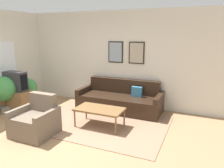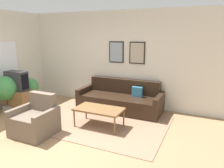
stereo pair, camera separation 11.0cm
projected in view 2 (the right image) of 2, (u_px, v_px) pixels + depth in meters
The scene contains 11 objects.
ground_plane at pixel (51, 140), 4.38m from camera, with size 16.00×16.00×0.00m, color #997551.
area_rug at pixel (100, 122), 5.20m from camera, with size 3.10×2.19×0.01m.
wall_back at pixel (108, 58), 6.41m from camera, with size 8.00×0.09×2.70m.
couch at pixel (121, 100), 6.01m from camera, with size 2.28×0.90×0.82m.
coffee_table at pixel (99, 110), 4.91m from camera, with size 1.08×0.59×0.43m.
tv_stand at pixel (19, 100), 5.93m from camera, with size 0.78×0.47×0.59m.
tv at pixel (17, 81), 5.81m from camera, with size 0.61×0.28×0.51m.
armchair at pixel (35, 121), 4.58m from camera, with size 0.80×0.76×0.83m.
potted_plant_tall at pixel (6, 90), 5.71m from camera, with size 0.64×0.64×0.99m.
potted_plant_by_window at pixel (30, 89), 6.27m from camera, with size 0.52×0.52×0.83m.
potted_plant_small at pixel (18, 88), 6.20m from camera, with size 0.58×0.58×0.87m.
Camera 2 is at (2.77, -3.13, 2.10)m, focal length 35.00 mm.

